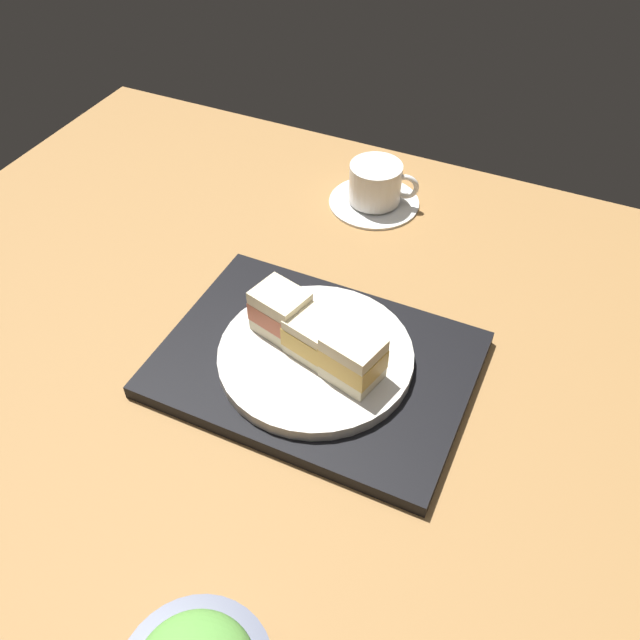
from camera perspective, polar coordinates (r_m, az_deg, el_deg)
ground_plane at (r=81.17cm, az=2.38°, el=-5.54°), size 140.00×100.00×3.00cm
serving_tray at (r=80.04cm, az=-0.35°, el=-3.78°), size 36.28×26.33×1.83cm
sandwich_plate at (r=78.64cm, az=-0.37°, el=-3.09°), size 22.97×22.97×1.53cm
sandwich_near at (r=78.63cm, az=-3.38°, el=0.72°), size 7.19×6.30×5.88cm
sandwich_middle at (r=76.24cm, az=-0.39°, el=-1.46°), size 7.34×6.41×4.98cm
sandwich_far at (r=73.48cm, az=2.82°, el=-3.29°), size 7.21×6.24×5.95cm
coffee_cup at (r=104.73cm, az=4.77°, el=11.20°), size 14.05×14.05×6.81cm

